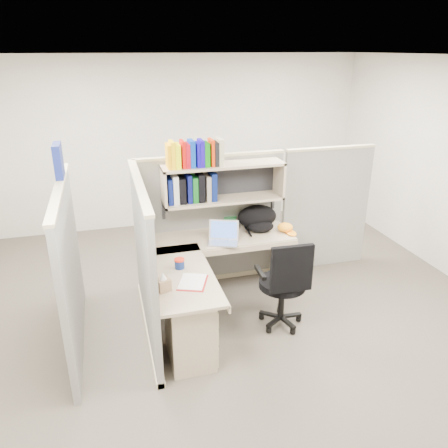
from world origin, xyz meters
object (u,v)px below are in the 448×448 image
object	(u,v)px
desk	(200,302)
laptop	(223,234)
backpack	(259,218)
snack_canister	(179,263)
task_chair	(283,297)

from	to	relation	value
desk	laptop	bearing A→B (deg)	58.01
laptop	backpack	xyz separation A→B (m)	(0.52, 0.28, 0.02)
snack_canister	laptop	bearing A→B (deg)	38.52
backpack	desk	bearing A→B (deg)	-113.69
laptop	snack_canister	distance (m)	0.73
desk	task_chair	size ratio (longest dim) A/B	1.70
desk	backpack	xyz separation A→B (m)	(0.94, 0.94, 0.43)
laptop	snack_canister	xyz separation A→B (m)	(-0.57, -0.46, -0.07)
desk	backpack	distance (m)	1.40
backpack	laptop	bearing A→B (deg)	-130.84
desk	backpack	world-z (taller)	backpack
task_chair	laptop	bearing A→B (deg)	123.88
laptop	snack_canister	size ratio (longest dim) A/B	3.27
laptop	task_chair	world-z (taller)	task_chair
desk	laptop	xyz separation A→B (m)	(0.41, 0.66, 0.41)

